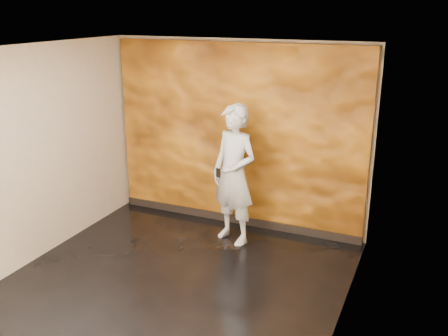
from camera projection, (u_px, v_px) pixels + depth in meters
room at (172, 174)px, 5.72m from camera, size 4.02×4.02×2.81m
feature_wall at (236, 137)px, 7.43m from camera, size 3.90×0.06×2.75m
baseboard at (235, 219)px, 7.80m from camera, size 3.90×0.04×0.12m
man at (234, 175)px, 6.95m from camera, size 0.84×0.70×1.99m
phone at (218, 173)px, 6.72m from camera, size 0.07×0.03×0.13m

